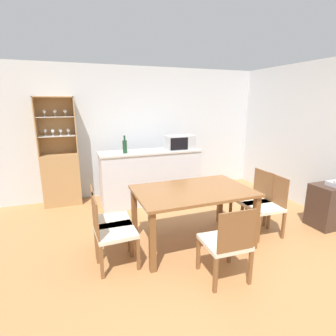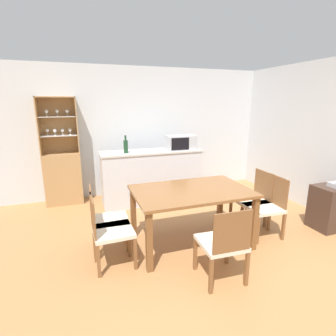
{
  "view_description": "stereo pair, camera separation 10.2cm",
  "coord_description": "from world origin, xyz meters",
  "px_view_note": "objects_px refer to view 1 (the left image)",
  "views": [
    {
      "loc": [
        -1.4,
        -2.64,
        1.87
      ],
      "look_at": [
        0.01,
        1.12,
        0.86
      ],
      "focal_mm": 28.0,
      "sensor_mm": 36.0,
      "label": 1
    },
    {
      "loc": [
        -1.3,
        -2.67,
        1.87
      ],
      "look_at": [
        0.01,
        1.12,
        0.86
      ],
      "focal_mm": 28.0,
      "sensor_mm": 36.0,
      "label": 2
    }
  ],
  "objects_px": {
    "dining_chair_side_left_near": "(112,231)",
    "wine_bottle": "(125,146)",
    "dining_chair_side_right_near": "(266,205)",
    "dining_chair_head_near": "(227,243)",
    "dining_chair_side_left_far": "(108,220)",
    "side_cabinet": "(330,205)",
    "display_cabinet": "(61,172)",
    "dining_chair_side_right_far": "(253,198)",
    "microwave": "(179,142)",
    "dining_table": "(193,197)"
  },
  "relations": [
    {
      "from": "dining_chair_head_near",
      "to": "dining_chair_side_right_far",
      "type": "height_order",
      "value": "same"
    },
    {
      "from": "dining_chair_side_left_near",
      "to": "side_cabinet",
      "type": "relative_size",
      "value": 1.3
    },
    {
      "from": "dining_chair_side_right_near",
      "to": "microwave",
      "type": "distance_m",
      "value": 1.99
    },
    {
      "from": "microwave",
      "to": "side_cabinet",
      "type": "xyz_separation_m",
      "value": [
        1.72,
        -1.9,
        -0.79
      ]
    },
    {
      "from": "dining_chair_side_left_near",
      "to": "dining_chair_side_right_far",
      "type": "xyz_separation_m",
      "value": [
        2.19,
        0.29,
        0.0
      ]
    },
    {
      "from": "dining_chair_head_near",
      "to": "dining_chair_side_left_far",
      "type": "bearing_deg",
      "value": 140.59
    },
    {
      "from": "dining_chair_head_near",
      "to": "dining_chair_side_right_far",
      "type": "relative_size",
      "value": 1.0
    },
    {
      "from": "dining_table",
      "to": "wine_bottle",
      "type": "height_order",
      "value": "wine_bottle"
    },
    {
      "from": "dining_table",
      "to": "microwave",
      "type": "xyz_separation_m",
      "value": [
        0.49,
        1.61,
        0.47
      ]
    },
    {
      "from": "display_cabinet",
      "to": "dining_chair_side_left_near",
      "type": "relative_size",
      "value": 2.28
    },
    {
      "from": "dining_table",
      "to": "dining_chair_side_left_near",
      "type": "distance_m",
      "value": 1.13
    },
    {
      "from": "microwave",
      "to": "display_cabinet",
      "type": "bearing_deg",
      "value": 166.38
    },
    {
      "from": "dining_chair_side_right_near",
      "to": "dining_chair_head_near",
      "type": "distance_m",
      "value": 1.29
    },
    {
      "from": "dining_chair_side_left_near",
      "to": "wine_bottle",
      "type": "xyz_separation_m",
      "value": [
        0.53,
        1.73,
        0.68
      ]
    },
    {
      "from": "dining_chair_side_right_far",
      "to": "side_cabinet",
      "type": "xyz_separation_m",
      "value": [
        1.11,
        -0.44,
        -0.1
      ]
    },
    {
      "from": "display_cabinet",
      "to": "microwave",
      "type": "bearing_deg",
      "value": -13.62
    },
    {
      "from": "dining_chair_side_left_far",
      "to": "side_cabinet",
      "type": "relative_size",
      "value": 1.3
    },
    {
      "from": "dining_chair_side_right_near",
      "to": "dining_chair_side_left_far",
      "type": "xyz_separation_m",
      "value": [
        -2.19,
        0.3,
        0.0
      ]
    },
    {
      "from": "dining_chair_side_left_far",
      "to": "dining_chair_head_near",
      "type": "bearing_deg",
      "value": 50.13
    },
    {
      "from": "dining_table",
      "to": "dining_chair_side_right_near",
      "type": "xyz_separation_m",
      "value": [
        1.09,
        -0.15,
        -0.22
      ]
    },
    {
      "from": "dining_chair_side_right_near",
      "to": "dining_chair_head_near",
      "type": "height_order",
      "value": "same"
    },
    {
      "from": "dining_chair_side_right_near",
      "to": "dining_chair_side_left_near",
      "type": "distance_m",
      "value": 2.19
    },
    {
      "from": "display_cabinet",
      "to": "dining_chair_side_right_far",
      "type": "height_order",
      "value": "display_cabinet"
    },
    {
      "from": "dining_chair_side_left_far",
      "to": "microwave",
      "type": "relative_size",
      "value": 1.61
    },
    {
      "from": "dining_chair_side_left_far",
      "to": "side_cabinet",
      "type": "xyz_separation_m",
      "value": [
        3.3,
        -0.44,
        -0.1
      ]
    },
    {
      "from": "wine_bottle",
      "to": "dining_chair_side_right_near",
      "type": "bearing_deg",
      "value": -46.24
    },
    {
      "from": "display_cabinet",
      "to": "dining_chair_side_right_near",
      "type": "relative_size",
      "value": 2.28
    },
    {
      "from": "dining_chair_side_left_near",
      "to": "wine_bottle",
      "type": "height_order",
      "value": "wine_bottle"
    },
    {
      "from": "dining_chair_side_right_near",
      "to": "side_cabinet",
      "type": "distance_m",
      "value": 1.12
    },
    {
      "from": "dining_chair_side_right_near",
      "to": "dining_chair_side_right_far",
      "type": "relative_size",
      "value": 1.0
    },
    {
      "from": "dining_table",
      "to": "side_cabinet",
      "type": "height_order",
      "value": "dining_table"
    },
    {
      "from": "wine_bottle",
      "to": "side_cabinet",
      "type": "bearing_deg",
      "value": -34.1
    },
    {
      "from": "display_cabinet",
      "to": "dining_chair_side_right_near",
      "type": "distance_m",
      "value": 3.58
    },
    {
      "from": "display_cabinet",
      "to": "side_cabinet",
      "type": "relative_size",
      "value": 2.97
    },
    {
      "from": "dining_chair_side_left_near",
      "to": "wine_bottle",
      "type": "bearing_deg",
      "value": 160.98
    },
    {
      "from": "dining_table",
      "to": "dining_chair_side_right_far",
      "type": "relative_size",
      "value": 1.75
    },
    {
      "from": "wine_bottle",
      "to": "side_cabinet",
      "type": "relative_size",
      "value": 0.47
    },
    {
      "from": "dining_chair_side_right_near",
      "to": "dining_chair_side_right_far",
      "type": "bearing_deg",
      "value": 3.52
    },
    {
      "from": "dining_chair_side_right_near",
      "to": "dining_chair_side_left_near",
      "type": "bearing_deg",
      "value": 93.5
    },
    {
      "from": "wine_bottle",
      "to": "dining_table",
      "type": "bearing_deg",
      "value": -70.38
    },
    {
      "from": "dining_chair_side_right_far",
      "to": "microwave",
      "type": "distance_m",
      "value": 1.73
    },
    {
      "from": "dining_chair_side_left_far",
      "to": "microwave",
      "type": "xyz_separation_m",
      "value": [
        1.58,
        1.46,
        0.69
      ]
    },
    {
      "from": "dining_chair_side_right_near",
      "to": "dining_chair_head_near",
      "type": "xyz_separation_m",
      "value": [
        -1.1,
        -0.68,
        0.0
      ]
    },
    {
      "from": "microwave",
      "to": "dining_chair_side_left_far",
      "type": "bearing_deg",
      "value": -137.27
    },
    {
      "from": "display_cabinet",
      "to": "dining_chair_side_right_near",
      "type": "height_order",
      "value": "display_cabinet"
    },
    {
      "from": "dining_chair_head_near",
      "to": "dining_chair_side_right_far",
      "type": "distance_m",
      "value": 1.47
    },
    {
      "from": "dining_chair_side_right_far",
      "to": "microwave",
      "type": "relative_size",
      "value": 1.61
    },
    {
      "from": "dining_chair_side_left_near",
      "to": "side_cabinet",
      "type": "distance_m",
      "value": 3.3
    },
    {
      "from": "dining_table",
      "to": "dining_chair_side_left_far",
      "type": "relative_size",
      "value": 1.75
    },
    {
      "from": "display_cabinet",
      "to": "dining_chair_side_right_near",
      "type": "xyz_separation_m",
      "value": [
        2.76,
        -2.28,
        -0.18
      ]
    }
  ]
}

